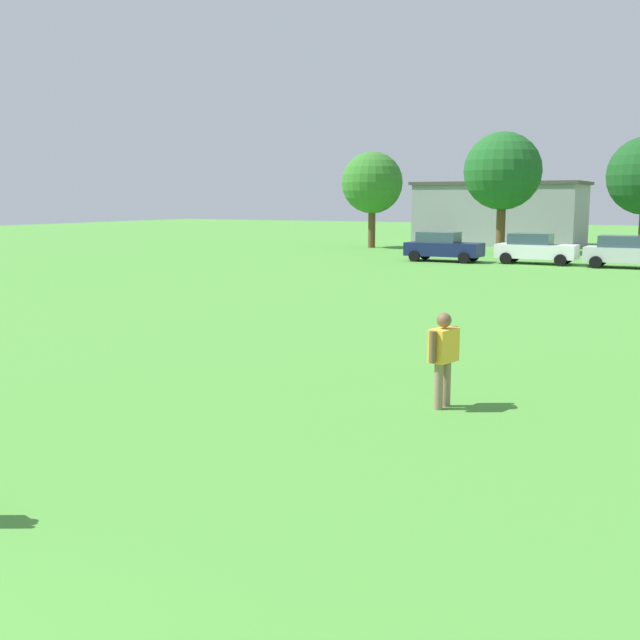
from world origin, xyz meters
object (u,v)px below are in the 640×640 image
object	(u,v)px
parked_car_silver_2	(627,252)
tree_far_left	(372,183)
adult_bystander	(443,352)
tree_center	(503,171)
parked_car_navy_0	(443,246)
parked_car_white_1	(535,248)

from	to	relation	value
parked_car_silver_2	tree_far_left	distance (m)	21.14
adult_bystander	tree_center	world-z (taller)	tree_center
tree_far_left	parked_car_silver_2	bearing A→B (deg)	-26.65
adult_bystander	parked_car_silver_2	distance (m)	30.37
parked_car_silver_2	tree_center	xyz separation A→B (m)	(-8.75, 8.14, 4.47)
parked_car_navy_0	tree_far_left	bearing A→B (deg)	132.17
parked_car_navy_0	tree_center	xyz separation A→B (m)	(1.09, 8.46, 4.47)
tree_far_left	parked_car_navy_0	bearing A→B (deg)	-47.83
parked_car_silver_2	tree_far_left	xyz separation A→B (m)	(-18.58, 9.33, 3.83)
parked_car_white_1	tree_far_left	world-z (taller)	tree_far_left
parked_car_navy_0	tree_far_left	world-z (taller)	tree_far_left
parked_car_silver_2	tree_center	size ratio (longest dim) A/B	0.55
tree_center	parked_car_silver_2	bearing A→B (deg)	-42.94
parked_car_silver_2	tree_far_left	size ratio (longest dim) A/B	0.62
parked_car_navy_0	tree_center	distance (m)	9.63
parked_car_navy_0	parked_car_white_1	distance (m)	5.12
adult_bystander	parked_car_white_1	distance (m)	31.23
tree_far_left	tree_center	xyz separation A→B (m)	(9.83, -1.18, 0.64)
parked_car_navy_0	parked_car_silver_2	world-z (taller)	same
tree_far_left	tree_center	bearing A→B (deg)	-6.86
adult_bystander	tree_far_left	xyz separation A→B (m)	(-18.98, 39.69, 3.70)
parked_car_navy_0	parked_car_silver_2	bearing A→B (deg)	1.85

